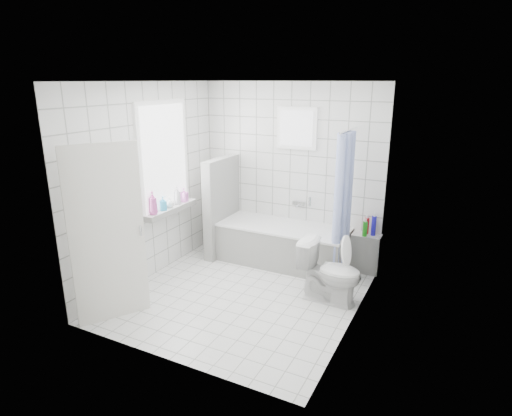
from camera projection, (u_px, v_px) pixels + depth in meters
The scene contains 19 objects.
ground at pixel (243, 294), 5.44m from camera, with size 3.00×3.00×0.00m, color white.
ceiling at pixel (241, 81), 4.69m from camera, with size 3.00×3.00×0.00m, color white.
wall_back at pixel (290, 172), 6.35m from camera, with size 2.80×0.02×2.60m, color white.
wall_front at pixel (161, 235), 3.79m from camera, with size 2.80×0.02×2.60m, color white.
wall_left at pixel (149, 183), 5.67m from camera, with size 0.02×3.00×2.60m, color white.
wall_right at pixel (359, 211), 4.47m from camera, with size 0.02×3.00×2.60m, color white.
window_left at pixel (165, 157), 5.82m from camera, with size 0.01×0.90×1.40m, color white.
window_back at pixel (296, 128), 6.08m from camera, with size 0.50×0.01×0.50m, color white.
window_sill at pixel (171, 210), 6.02m from camera, with size 0.18×1.02×0.08m, color white.
door at pixel (107, 235), 4.63m from camera, with size 0.04×0.80×2.00m, color silver.
bathtub at pixel (283, 244), 6.29m from camera, with size 1.88×0.77×0.58m.
partition_wall at pixel (222, 206), 6.55m from camera, with size 0.15×0.85×1.50m, color white.
tiled_ledge at pixel (366, 253), 6.02m from camera, with size 0.40×0.24×0.55m, color white.
toilet at pixel (330, 272), 5.17m from camera, with size 0.43×0.75×0.77m, color white.
curtain_rod at pixel (349, 130), 5.40m from camera, with size 0.02×0.02×0.80m, color silver.
shower_curtain at pixel (342, 201), 5.55m from camera, with size 0.14×0.48×1.78m, color #4258C3, non-canonical shape.
tub_faucet at pixel (299, 203), 6.38m from camera, with size 0.18×0.06×0.06m, color silver.
sill_bottles at pixel (167, 200), 5.90m from camera, with size 0.16×0.82×0.32m.
ledge_bottles at pixel (369, 227), 5.89m from camera, with size 0.16×0.17×0.28m.
Camera 1 is at (2.35, -4.30, 2.62)m, focal length 30.00 mm.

